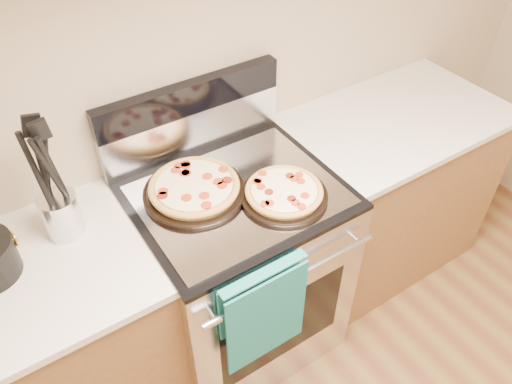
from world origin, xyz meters
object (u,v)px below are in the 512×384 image
utensil_crock (62,215)px  pepperoni_pizza_front (284,193)px  range_body (238,271)px  pepperoni_pizza_back (194,189)px

utensil_crock → pepperoni_pizza_front: bearing=-21.5°
range_body → pepperoni_pizza_front: bearing=-46.1°
range_body → utensil_crock: utensil_crock is taller
pepperoni_pizza_back → range_body: bearing=-24.4°
pepperoni_pizza_front → pepperoni_pizza_back: bearing=143.4°
pepperoni_pizza_front → utensil_crock: bearing=158.5°
pepperoni_pizza_back → pepperoni_pizza_front: size_ratio=1.17×
range_body → utensil_crock: size_ratio=5.73×
pepperoni_pizza_back → utensil_crock: (-0.45, 0.08, 0.04)m
pepperoni_pizza_back → utensil_crock: 0.46m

